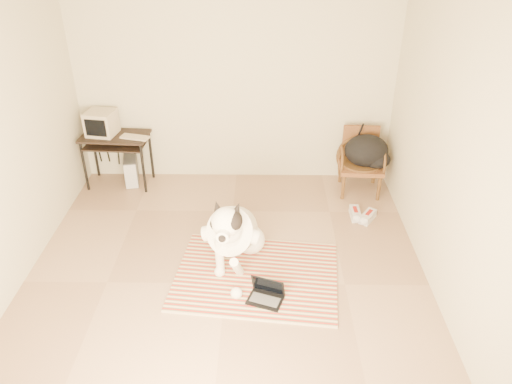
{
  "coord_description": "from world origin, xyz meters",
  "views": [
    {
      "loc": [
        0.35,
        -3.77,
        3.26
      ],
      "look_at": [
        0.3,
        0.26,
        0.89
      ],
      "focal_mm": 35.0,
      "sensor_mm": 36.0,
      "label": 1
    }
  ],
  "objects_px": {
    "laptop": "(266,294)",
    "computer_desk": "(115,143)",
    "rattan_chair": "(361,161)",
    "crt_monitor": "(101,123)",
    "dog": "(233,233)",
    "backpack": "(368,152)",
    "pc_tower": "(131,170)"
  },
  "relations": [
    {
      "from": "rattan_chair",
      "to": "backpack",
      "type": "height_order",
      "value": "rattan_chair"
    },
    {
      "from": "dog",
      "to": "laptop",
      "type": "relative_size",
      "value": 3.36
    },
    {
      "from": "backpack",
      "to": "pc_tower",
      "type": "bearing_deg",
      "value": 176.49
    },
    {
      "from": "laptop",
      "to": "rattan_chair",
      "type": "bearing_deg",
      "value": 60.45
    },
    {
      "from": "computer_desk",
      "to": "rattan_chair",
      "type": "distance_m",
      "value": 3.12
    },
    {
      "from": "dog",
      "to": "backpack",
      "type": "relative_size",
      "value": 2.24
    },
    {
      "from": "dog",
      "to": "backpack",
      "type": "bearing_deg",
      "value": 42.75
    },
    {
      "from": "computer_desk",
      "to": "dog",
      "type": "bearing_deg",
      "value": -45.87
    },
    {
      "from": "laptop",
      "to": "pc_tower",
      "type": "distance_m",
      "value": 2.86
    },
    {
      "from": "dog",
      "to": "pc_tower",
      "type": "relative_size",
      "value": 3.12
    },
    {
      "from": "laptop",
      "to": "rattan_chair",
      "type": "xyz_separation_m",
      "value": [
        1.2,
        2.11,
        0.33
      ]
    },
    {
      "from": "crt_monitor",
      "to": "rattan_chair",
      "type": "height_order",
      "value": "crt_monitor"
    },
    {
      "from": "crt_monitor",
      "to": "laptop",
      "type": "bearing_deg",
      "value": -47.37
    },
    {
      "from": "crt_monitor",
      "to": "backpack",
      "type": "relative_size",
      "value": 0.69
    },
    {
      "from": "laptop",
      "to": "pc_tower",
      "type": "height_order",
      "value": "pc_tower"
    },
    {
      "from": "computer_desk",
      "to": "crt_monitor",
      "type": "relative_size",
      "value": 2.22
    },
    {
      "from": "dog",
      "to": "crt_monitor",
      "type": "height_order",
      "value": "crt_monitor"
    },
    {
      "from": "crt_monitor",
      "to": "rattan_chair",
      "type": "bearing_deg",
      "value": -2.27
    },
    {
      "from": "computer_desk",
      "to": "rattan_chair",
      "type": "bearing_deg",
      "value": -1.64
    },
    {
      "from": "dog",
      "to": "pc_tower",
      "type": "bearing_deg",
      "value": 130.74
    },
    {
      "from": "laptop",
      "to": "crt_monitor",
      "type": "height_order",
      "value": "crt_monitor"
    },
    {
      "from": "backpack",
      "to": "rattan_chair",
      "type": "bearing_deg",
      "value": 142.84
    },
    {
      "from": "laptop",
      "to": "computer_desk",
      "type": "xyz_separation_m",
      "value": [
        -1.91,
        2.2,
        0.52
      ]
    },
    {
      "from": "pc_tower",
      "to": "crt_monitor",
      "type": "bearing_deg",
      "value": -179.19
    },
    {
      "from": "laptop",
      "to": "computer_desk",
      "type": "height_order",
      "value": "computer_desk"
    },
    {
      "from": "computer_desk",
      "to": "crt_monitor",
      "type": "height_order",
      "value": "crt_monitor"
    },
    {
      "from": "computer_desk",
      "to": "pc_tower",
      "type": "relative_size",
      "value": 2.12
    },
    {
      "from": "crt_monitor",
      "to": "backpack",
      "type": "distance_m",
      "value": 3.35
    },
    {
      "from": "laptop",
      "to": "rattan_chair",
      "type": "relative_size",
      "value": 0.47
    },
    {
      "from": "crt_monitor",
      "to": "rattan_chair",
      "type": "xyz_separation_m",
      "value": [
        3.26,
        -0.13,
        -0.44
      ]
    },
    {
      "from": "dog",
      "to": "computer_desk",
      "type": "xyz_separation_m",
      "value": [
        -1.58,
        1.63,
        0.24
      ]
    },
    {
      "from": "crt_monitor",
      "to": "rattan_chair",
      "type": "distance_m",
      "value": 3.3
    }
  ]
}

